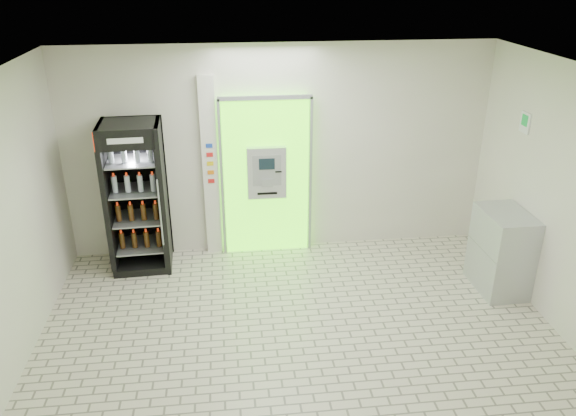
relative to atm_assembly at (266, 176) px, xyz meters
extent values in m
plane|color=beige|center=(0.20, -2.41, -1.17)|extent=(6.00, 6.00, 0.00)
plane|color=silver|center=(0.20, 0.09, 0.33)|extent=(6.00, 0.00, 6.00)
plane|color=silver|center=(0.20, -4.91, 0.33)|extent=(6.00, 0.00, 6.00)
plane|color=white|center=(0.20, -2.41, 1.83)|extent=(6.00, 6.00, 0.00)
cube|color=#52EE12|center=(0.00, 0.02, -0.02)|extent=(1.20, 0.12, 2.30)
cube|color=gray|center=(0.00, -0.05, 1.13)|extent=(1.28, 0.04, 0.06)
cube|color=gray|center=(-0.63, -0.05, -0.02)|extent=(0.04, 0.04, 2.30)
cube|color=gray|center=(0.63, -0.05, -0.02)|extent=(0.04, 0.04, 2.30)
cube|color=black|center=(0.10, -0.04, -0.67)|extent=(0.62, 0.01, 0.67)
cube|color=black|center=(-0.34, -0.04, 0.81)|extent=(0.22, 0.01, 0.18)
cube|color=#B3B5BB|center=(0.00, -0.09, 0.08)|extent=(0.55, 0.12, 0.75)
cube|color=black|center=(0.00, -0.16, 0.23)|extent=(0.22, 0.01, 0.16)
cube|color=gray|center=(0.00, -0.16, -0.05)|extent=(0.16, 0.01, 0.12)
cube|color=black|center=(0.16, -0.16, 0.11)|extent=(0.09, 0.01, 0.02)
cube|color=black|center=(0.00, -0.16, -0.21)|extent=(0.28, 0.01, 0.03)
cube|color=silver|center=(-0.78, 0.04, 0.13)|extent=(0.22, 0.10, 2.60)
cube|color=#193FB2|center=(-0.78, -0.02, 0.48)|extent=(0.09, 0.01, 0.06)
cube|color=red|center=(-0.78, -0.02, 0.35)|extent=(0.09, 0.01, 0.06)
cube|color=yellow|center=(-0.78, -0.02, 0.22)|extent=(0.09, 0.01, 0.06)
cube|color=orange|center=(-0.78, -0.02, 0.09)|extent=(0.09, 0.01, 0.06)
cube|color=red|center=(-0.78, -0.02, -0.04)|extent=(0.09, 0.01, 0.06)
cube|color=black|center=(-1.79, -0.28, -0.13)|extent=(0.81, 0.74, 2.08)
cube|color=black|center=(-1.79, 0.05, -0.13)|extent=(0.78, 0.09, 2.08)
cube|color=red|center=(-1.79, -0.63, 0.77)|extent=(0.76, 0.04, 0.25)
cube|color=white|center=(-1.79, -0.63, 0.77)|extent=(0.44, 0.02, 0.07)
cube|color=black|center=(-1.79, -0.28, -1.12)|extent=(0.81, 0.74, 0.10)
cylinder|color=gray|center=(-1.45, -0.65, -0.22)|extent=(0.03, 0.03, 0.93)
cube|color=gray|center=(-1.79, -0.28, -0.86)|extent=(0.68, 0.63, 0.02)
cube|color=gray|center=(-1.79, -0.28, -0.44)|extent=(0.68, 0.63, 0.02)
cube|color=gray|center=(-1.79, -0.28, -0.03)|extent=(0.68, 0.63, 0.02)
cube|color=gray|center=(-1.79, -0.28, 0.39)|extent=(0.68, 0.63, 0.02)
cube|color=#B3B5BB|center=(2.92, -1.45, -0.63)|extent=(0.56, 0.83, 1.09)
cube|color=gray|center=(2.64, -1.45, -0.57)|extent=(0.02, 0.80, 0.01)
cube|color=white|center=(3.19, -1.01, 0.95)|extent=(0.02, 0.22, 0.26)
cube|color=#0B7E2D|center=(3.18, -1.01, 0.98)|extent=(0.00, 0.14, 0.14)
camera|label=1|loc=(-0.55, -7.47, 2.82)|focal=35.00mm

